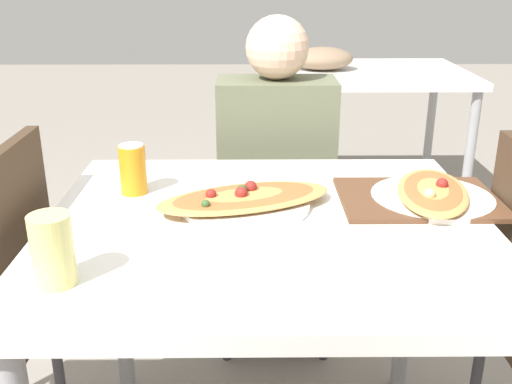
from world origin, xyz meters
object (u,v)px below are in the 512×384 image
drink_glass (53,250)px  pizza_main (244,200)px  chair_far_seated (274,195)px  dining_table (267,255)px  soda_can (133,169)px  pizza_second (432,194)px  person_seated (276,163)px

drink_glass → pizza_main: bearing=46.6°
drink_glass → chair_far_seated: bearing=67.6°
chair_far_seated → dining_table: bearing=86.6°
soda_can → drink_glass: drink_glass is taller
pizza_second → soda_can: bearing=175.2°
dining_table → drink_glass: drink_glass is taller
chair_far_seated → person_seated: person_seated is taller
soda_can → pizza_main: bearing=-19.5°
dining_table → person_seated: bearing=86.0°
pizza_main → drink_glass: (-0.34, -0.35, 0.05)m
soda_can → pizza_second: size_ratio=0.34×
chair_far_seated → pizza_second: bearing=118.3°
person_seated → drink_glass: size_ratio=8.71×
chair_far_seated → soda_can: chair_far_seated is taller
person_seated → drink_glass: bearing=65.1°
person_seated → pizza_second: (0.36, -0.54, 0.10)m
dining_table → pizza_main: (-0.05, 0.08, 0.10)m
soda_can → drink_glass: bearing=-97.3°
person_seated → pizza_main: size_ratio=2.53×
person_seated → soda_can: 0.63m
person_seated → soda_can: size_ratio=9.26×
soda_can → drink_glass: 0.46m
chair_far_seated → soda_can: 0.77m
drink_glass → dining_table: bearing=35.3°
chair_far_seated → soda_can: size_ratio=7.44×
pizza_main → drink_glass: size_ratio=3.44×
dining_table → person_seated: (0.05, 0.66, 0.00)m
person_seated → pizza_second: bearing=123.2°
pizza_main → pizza_second: size_ratio=1.25×
pizza_main → pizza_second: pizza_main is taller
chair_far_seated → soda_can: bearing=57.9°
pizza_main → drink_glass: bearing=-133.4°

